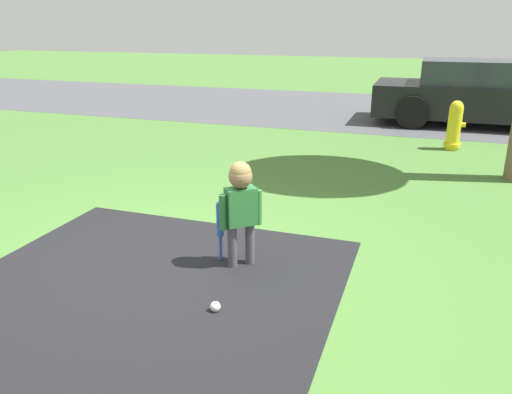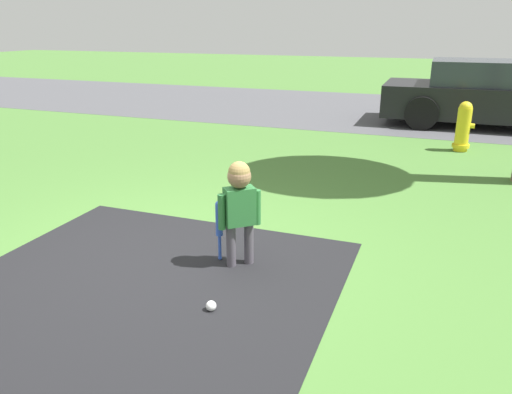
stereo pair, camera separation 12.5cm
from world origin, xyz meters
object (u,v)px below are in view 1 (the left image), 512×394
Objects in this scene: sports_ball at (215,307)px; fire_hydrant at (454,126)px; parked_car at (480,95)px; child at (241,200)px; baseball_bat at (220,223)px.

fire_hydrant is at bearing 73.35° from sports_ball.
sports_ball is 8.87m from parked_car.
fire_hydrant is at bearing -102.70° from parked_car.
child is 0.22× the size of parked_car.
baseball_bat is at bearing 110.08° from sports_ball.
sports_ball is at bearing -125.19° from child.
parked_car reaches higher than baseball_bat.
parked_car is at bearing 71.18° from baseball_bat.
child is 11.94× the size of sports_ball.
child is 1.67× the size of baseball_bat.
child is at bearing -109.80° from fire_hydrant.
parked_car is at bearing 31.18° from child.
fire_hydrant is at bearing 68.12° from baseball_bat.
baseball_bat is (-0.21, 0.02, -0.25)m from child.
parked_car is (2.34, 8.53, 0.60)m from sports_ball.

